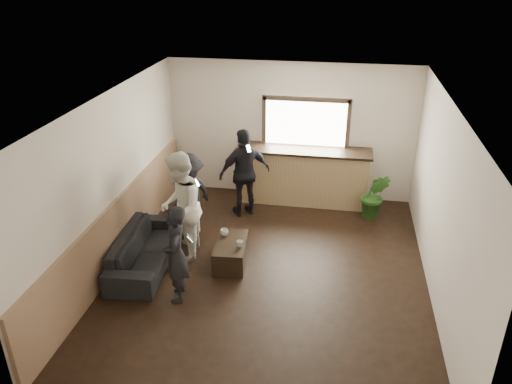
% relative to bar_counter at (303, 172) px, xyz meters
% --- Properties ---
extents(ground, '(5.00, 6.00, 0.01)m').
position_rel_bar_counter_xyz_m(ground, '(-0.30, -2.70, -0.64)').
color(ground, black).
extents(room_shell, '(5.01, 6.01, 2.80)m').
position_rel_bar_counter_xyz_m(room_shell, '(-1.04, -2.70, 0.83)').
color(room_shell, silver).
rests_on(room_shell, ground).
extents(bar_counter, '(2.70, 0.68, 2.13)m').
position_rel_bar_counter_xyz_m(bar_counter, '(0.00, 0.00, 0.00)').
color(bar_counter, '#9F7F56').
rests_on(bar_counter, ground).
extents(sofa, '(0.93, 2.04, 0.58)m').
position_rel_bar_counter_xyz_m(sofa, '(-2.32, -2.82, -0.35)').
color(sofa, black).
rests_on(sofa, ground).
extents(coffee_table, '(0.57, 0.93, 0.40)m').
position_rel_bar_counter_xyz_m(coffee_table, '(-0.94, -2.53, -0.44)').
color(coffee_table, black).
rests_on(coffee_table, ground).
extents(cup_a, '(0.15, 0.15, 0.11)m').
position_rel_bar_counter_xyz_m(cup_a, '(-1.10, -2.33, -0.19)').
color(cup_a, silver).
rests_on(cup_a, coffee_table).
extents(cup_b, '(0.13, 0.13, 0.10)m').
position_rel_bar_counter_xyz_m(cup_b, '(-0.77, -2.64, -0.20)').
color(cup_b, silver).
rests_on(cup_b, coffee_table).
extents(potted_plant, '(0.56, 0.47, 0.95)m').
position_rel_bar_counter_xyz_m(potted_plant, '(1.44, -0.51, -0.17)').
color(potted_plant, '#2D6623').
rests_on(potted_plant, ground).
extents(person_a, '(0.51, 0.62, 1.51)m').
position_rel_bar_counter_xyz_m(person_a, '(-1.51, -3.57, 0.11)').
color(person_a, black).
rests_on(person_a, ground).
extents(person_b, '(0.82, 1.00, 1.87)m').
position_rel_bar_counter_xyz_m(person_b, '(-1.78, -2.50, 0.30)').
color(person_b, silver).
rests_on(person_b, ground).
extents(person_c, '(0.99, 1.18, 1.58)m').
position_rel_bar_counter_xyz_m(person_c, '(-1.87, -1.77, 0.15)').
color(person_c, black).
rests_on(person_c, ground).
extents(person_d, '(1.09, 0.90, 1.74)m').
position_rel_bar_counter_xyz_m(person_d, '(-1.05, -0.76, 0.23)').
color(person_d, black).
rests_on(person_d, ground).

